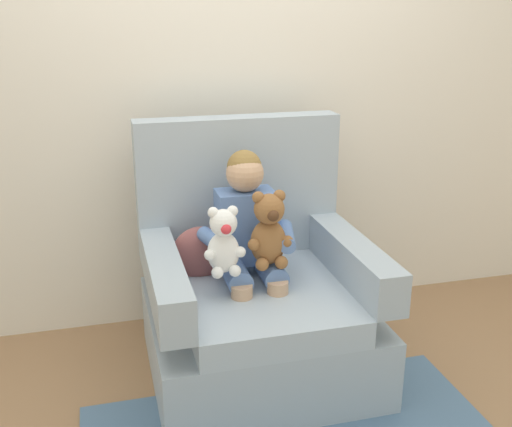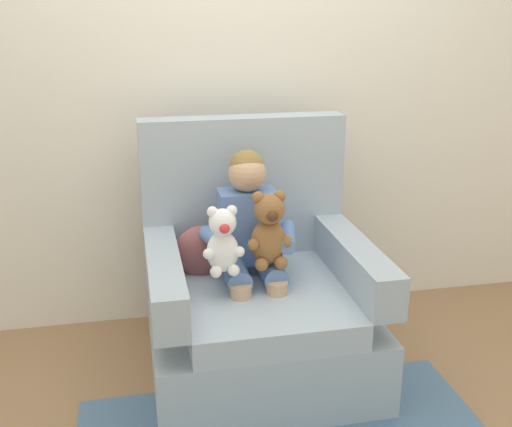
{
  "view_description": "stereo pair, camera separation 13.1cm",
  "coord_description": "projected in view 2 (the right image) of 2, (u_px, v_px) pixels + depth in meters",
  "views": [
    {
      "loc": [
        -0.65,
        -2.43,
        1.64
      ],
      "look_at": [
        -0.03,
        -0.05,
        0.81
      ],
      "focal_mm": 43.03,
      "sensor_mm": 36.0,
      "label": 1
    },
    {
      "loc": [
        -0.53,
        -2.46,
        1.64
      ],
      "look_at": [
        -0.03,
        -0.05,
        0.81
      ],
      "focal_mm": 43.03,
      "sensor_mm": 36.0,
      "label": 2
    }
  ],
  "objects": [
    {
      "name": "armchair",
      "position": [
        257.0,
        300.0,
        2.85
      ],
      "size": [
        0.99,
        0.94,
        1.15
      ],
      "color": "#9EADBC",
      "rests_on": "ground"
    },
    {
      "name": "plush_white",
      "position": [
        223.0,
        242.0,
        2.56
      ],
      "size": [
        0.18,
        0.14,
        0.3
      ],
      "rotation": [
        0.0,
        0.0,
        -0.35
      ],
      "color": "white",
      "rests_on": "armchair"
    },
    {
      "name": "ground_plane",
      "position": [
        259.0,
        371.0,
        2.9
      ],
      "size": [
        8.0,
        8.0,
        0.0
      ],
      "primitive_type": "plane",
      "color": "#936D4C"
    },
    {
      "name": "throw_pillow",
      "position": [
        202.0,
        252.0,
        2.84
      ],
      "size": [
        0.27,
        0.13,
        0.26
      ],
      "primitive_type": "ellipsoid",
      "rotation": [
        0.0,
        0.0,
        -0.05
      ],
      "color": "#8C4C4C",
      "rests_on": "armchair"
    },
    {
      "name": "back_wall",
      "position": [
        231.0,
        77.0,
        3.15
      ],
      "size": [
        6.0,
        0.1,
        2.6
      ],
      "primitive_type": "cube",
      "color": "silver",
      "rests_on": "ground"
    },
    {
      "name": "plush_brown",
      "position": [
        269.0,
        231.0,
        2.63
      ],
      "size": [
        0.2,
        0.16,
        0.34
      ],
      "rotation": [
        0.0,
        0.0,
        -0.1
      ],
      "color": "brown",
      "rests_on": "armchair"
    },
    {
      "name": "seated_child",
      "position": [
        250.0,
        234.0,
        2.76
      ],
      "size": [
        0.45,
        0.39,
        0.82
      ],
      "rotation": [
        0.0,
        0.0,
        0.08
      ],
      "color": "#597AB7",
      "rests_on": "armchair"
    }
  ]
}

